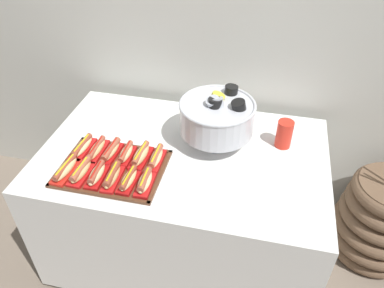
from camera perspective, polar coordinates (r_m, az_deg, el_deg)
ground_plane at (r=2.38m, az=-1.07°, el=-15.33°), size 10.00×10.00×0.00m
back_wall at (r=2.06m, az=2.47°, el=20.83°), size 6.00×0.10×2.60m
buffet_table at (r=2.08m, az=-1.20°, el=-8.84°), size 1.40×0.89×0.75m
floor_vase at (r=2.42m, az=26.75°, el=-10.26°), size 0.51×0.51×0.98m
serving_tray at (r=1.77m, az=-12.05°, el=-3.68°), size 0.48×0.36×0.01m
hot_dog_0 at (r=1.78m, az=-18.74°, el=-3.69°), size 0.08×0.19×0.06m
hot_dog_1 at (r=1.74m, az=-16.61°, el=-4.05°), size 0.07×0.17×0.06m
hot_dog_2 at (r=1.71m, az=-14.37°, el=-4.54°), size 0.07×0.16×0.06m
hot_dog_3 at (r=1.68m, az=-12.08°, el=-4.89°), size 0.07×0.17×0.06m
hot_dog_4 at (r=1.66m, az=-9.68°, el=-5.43°), size 0.07×0.16×0.06m
hot_dog_5 at (r=1.64m, az=-7.23°, el=-5.78°), size 0.07×0.16×0.06m
hot_dog_6 at (r=1.89m, az=-16.44°, el=-0.50°), size 0.07×0.19×0.06m
hot_dog_7 at (r=1.85m, az=-14.38°, el=-0.83°), size 0.06×0.18×0.05m
hot_dog_8 at (r=1.82m, az=-12.27°, el=-1.09°), size 0.07×0.17×0.06m
hot_dog_9 at (r=1.80m, az=-10.08°, el=-1.47°), size 0.06×0.15×0.06m
hot_dog_10 at (r=1.77m, az=-7.83°, el=-1.77°), size 0.07×0.18×0.06m
hot_dog_11 at (r=1.75m, az=-5.51°, el=-2.15°), size 0.06×0.17×0.06m
punch_bowl at (r=1.80m, az=3.93°, el=4.31°), size 0.37×0.37×0.28m
cup_stack at (r=1.88m, az=13.93°, el=1.50°), size 0.08×0.08×0.14m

